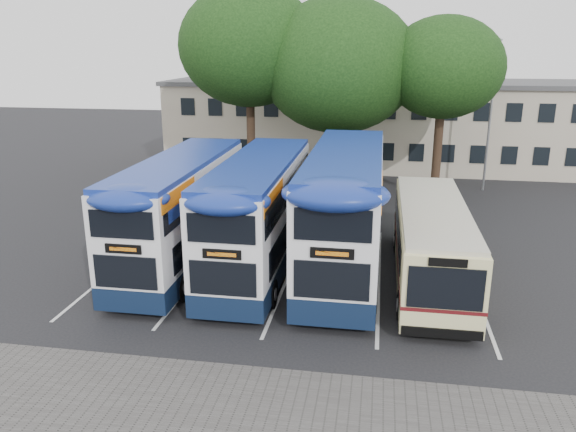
# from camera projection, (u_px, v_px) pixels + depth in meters

# --- Properties ---
(ground) EXTENTS (120.00, 120.00, 0.00)m
(ground) POSITION_uv_depth(u_px,v_px,m) (385.00, 342.00, 17.05)
(ground) COLOR black
(ground) RESTS_ON ground
(bay_lines) EXTENTS (14.12, 11.00, 0.01)m
(bay_lines) POSITION_uv_depth(u_px,v_px,m) (290.00, 272.00, 22.35)
(bay_lines) COLOR silver
(bay_lines) RESTS_ON ground
(depot_building) EXTENTS (32.40, 8.40, 6.20)m
(depot_building) POSITION_uv_depth(u_px,v_px,m) (387.00, 123.00, 41.60)
(depot_building) COLOR #C1B09B
(depot_building) RESTS_ON ground
(lamp_post) EXTENTS (0.25, 1.05, 9.06)m
(lamp_post) POSITION_uv_depth(u_px,v_px,m) (491.00, 108.00, 33.48)
(lamp_post) COLOR gray
(lamp_post) RESTS_ON ground
(tree_left) EXTENTS (8.20, 8.20, 12.11)m
(tree_left) POSITION_uv_depth(u_px,v_px,m) (249.00, 46.00, 32.48)
(tree_left) COLOR black
(tree_left) RESTS_ON ground
(tree_mid) EXTENTS (8.98, 8.98, 11.36)m
(tree_mid) POSITION_uv_depth(u_px,v_px,m) (339.00, 66.00, 31.94)
(tree_mid) COLOR black
(tree_mid) RESTS_ON ground
(tree_right) EXTENTS (6.52, 6.52, 10.26)m
(tree_right) POSITION_uv_depth(u_px,v_px,m) (444.00, 68.00, 30.59)
(tree_right) COLOR black
(tree_right) RESTS_ON ground
(bus_dd_left) EXTENTS (2.55, 10.51, 4.38)m
(bus_dd_left) POSITION_uv_depth(u_px,v_px,m) (181.00, 207.00, 22.58)
(bus_dd_left) COLOR #101E3A
(bus_dd_left) RESTS_ON ground
(bus_dd_mid) EXTENTS (2.58, 10.65, 4.44)m
(bus_dd_mid) POSITION_uv_depth(u_px,v_px,m) (259.00, 209.00, 22.11)
(bus_dd_mid) COLOR #101E3A
(bus_dd_mid) RESTS_ON ground
(bus_dd_right) EXTENTS (2.78, 11.48, 4.79)m
(bus_dd_right) POSITION_uv_depth(u_px,v_px,m) (345.00, 205.00, 22.00)
(bus_dd_right) COLOR #101E3A
(bus_dd_right) RESTS_ON ground
(bus_single) EXTENTS (2.54, 9.98, 2.98)m
(bus_single) POSITION_uv_depth(u_px,v_px,m) (431.00, 238.00, 21.08)
(bus_single) COLOR #F8EEA5
(bus_single) RESTS_ON ground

